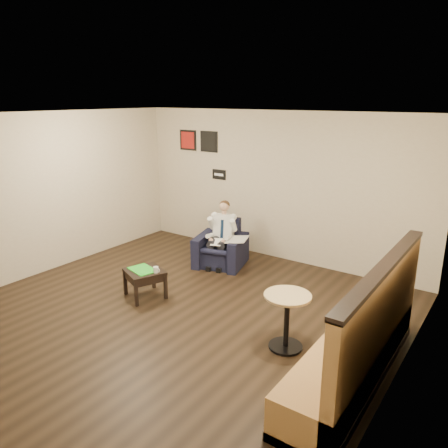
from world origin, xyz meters
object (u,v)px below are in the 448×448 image
Objects in this scene: side_table at (145,283)px; smartphone at (155,269)px; banquette at (354,322)px; cafe_table at (287,321)px; seated_man at (219,237)px; coffee_mug at (156,270)px; armchair at (221,244)px; green_folder at (142,270)px.

side_table is 3.93× the size of smartphone.
cafe_table is at bearing 170.49° from banquette.
seated_man is 2.10× the size of side_table.
seated_man is 12.18× the size of coffee_mug.
cafe_table is (2.28, -0.08, -0.12)m from coffee_mug.
armchair is 2.94m from cafe_table.
coffee_mug is at bearing 178.05° from cafe_table.
coffee_mug is 0.68× the size of smartphone.
coffee_mug is (-0.00, -1.64, -0.08)m from seated_man.
smartphone is 0.05× the size of banquette.
armchair reaches higher than green_folder.
banquette is at bearing -9.51° from cafe_table.
armchair reaches higher than coffee_mug.
banquette reaches higher than smartphone.
seated_man is at bearing 89.88° from coffee_mug.
seated_man is at bearing 82.82° from side_table.
smartphone is at bearing 139.55° from coffee_mug.
smartphone is (-0.10, -1.56, -0.12)m from seated_man.
smartphone reaches higher than side_table.
cafe_table reaches higher than smartphone.
coffee_mug reaches higher than green_folder.
banquette reaches higher than armchair.
coffee_mug is 0.13× the size of cafe_table.
coffee_mug is 3.17m from banquette.
armchair is at bearing 141.59° from cafe_table.
green_folder is (-0.25, -1.69, -0.12)m from seated_man.
seated_man reaches higher than side_table.
green_folder is 0.25m from coffee_mug.
banquette is 0.95m from cafe_table.
armchair is 0.19m from seated_man.
banquette is 3.78× the size of cafe_table.
green_folder is 0.16× the size of banquette.
armchair is 1.59× the size of side_table.
seated_man is 2.57× the size of green_folder.
cafe_table is (-0.88, 0.15, -0.34)m from banquette.
side_table is 0.34m from coffee_mug.
green_folder is at bearing -112.82° from armchair.
side_table is 2.49m from cafe_table.
side_table is 3.40m from banquette.
side_table is at bearing -111.74° from armchair.
side_table is at bearing 179.09° from cafe_table.
coffee_mug is at bearing -106.03° from seated_man.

